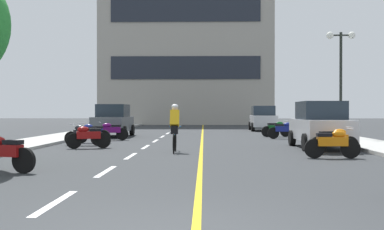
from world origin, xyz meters
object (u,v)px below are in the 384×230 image
(street_lamp_mid, at_px, (341,60))
(parked_car_far, at_px, (263,118))
(motorcycle_2, at_px, (333,143))
(parked_car_near, at_px, (320,125))
(motorcycle_4, at_px, (88,136))
(motorcycle_8, at_px, (284,130))
(parked_car_mid, at_px, (113,120))
(motorcycle_1, at_px, (4,152))
(cyclist_rider, at_px, (175,127))
(motorcycle_9, at_px, (276,128))
(motorcycle_3, at_px, (334,140))
(motorcycle_6, at_px, (92,133))
(motorcycle_5, at_px, (84,134))
(motorcycle_7, at_px, (111,131))

(street_lamp_mid, xyz_separation_m, parked_car_far, (-2.58, 11.14, -3.09))
(parked_car_far, height_order, motorcycle_2, parked_car_far)
(parked_car_near, bearing_deg, street_lamp_mid, 67.71)
(motorcycle_4, relative_size, motorcycle_8, 0.97)
(parked_car_mid, bearing_deg, motorcycle_1, -88.59)
(parked_car_mid, relative_size, motorcycle_1, 2.55)
(parked_car_mid, bearing_deg, cyclist_rider, -68.42)
(cyclist_rider, bearing_deg, parked_car_far, 74.21)
(parked_car_far, height_order, motorcycle_8, parked_car_far)
(parked_car_mid, xyz_separation_m, motorcycle_4, (0.65, -8.70, -0.44))
(parked_car_far, bearing_deg, motorcycle_8, -90.94)
(street_lamp_mid, height_order, motorcycle_1, street_lamp_mid)
(motorcycle_2, height_order, motorcycle_9, same)
(motorcycle_3, bearing_deg, parked_car_mid, 130.74)
(parked_car_far, xyz_separation_m, motorcycle_1, (-9.06, -24.74, -0.44))
(motorcycle_2, xyz_separation_m, motorcycle_8, (0.24, 10.53, 0.00))
(motorcycle_1, distance_m, motorcycle_8, 16.70)
(parked_car_near, xyz_separation_m, motorcycle_6, (-9.54, 2.74, -0.44))
(cyclist_rider, bearing_deg, motorcycle_1, -122.70)
(motorcycle_8, bearing_deg, motorcycle_5, -150.59)
(motorcycle_5, xyz_separation_m, cyclist_rider, (3.97, -3.24, 0.41))
(motorcycle_3, bearing_deg, motorcycle_4, 165.45)
(motorcycle_9, bearing_deg, motorcycle_5, -141.52)
(motorcycle_1, bearing_deg, street_lamp_mid, 49.44)
(motorcycle_3, bearing_deg, motorcycle_6, 150.03)
(parked_car_near, relative_size, motorcycle_7, 2.54)
(street_lamp_mid, relative_size, motorcycle_2, 3.14)
(parked_car_mid, relative_size, motorcycle_5, 2.48)
(motorcycle_7, relative_size, cyclist_rider, 0.93)
(motorcycle_1, relative_size, motorcycle_4, 1.00)
(motorcycle_4, distance_m, motorcycle_9, 12.26)
(parked_car_far, xyz_separation_m, motorcycle_9, (-0.29, -8.56, -0.44))
(parked_car_near, bearing_deg, cyclist_rider, -160.28)
(street_lamp_mid, bearing_deg, parked_car_mid, 168.47)
(motorcycle_7, bearing_deg, motorcycle_2, -46.39)
(motorcycle_1, distance_m, motorcycle_3, 10.39)
(motorcycle_8, distance_m, cyclist_rider, 9.90)
(parked_car_near, relative_size, motorcycle_3, 2.47)
(street_lamp_mid, relative_size, motorcycle_5, 3.14)
(motorcycle_4, bearing_deg, motorcycle_8, 38.20)
(motorcycle_4, relative_size, motorcycle_9, 0.98)
(motorcycle_1, xyz_separation_m, motorcycle_7, (0.14, 12.54, 0.00))
(parked_car_far, height_order, motorcycle_7, parked_car_far)
(street_lamp_mid, distance_m, motorcycle_4, 13.46)
(cyclist_rider, bearing_deg, motorcycle_9, 64.04)
(street_lamp_mid, xyz_separation_m, parked_car_near, (-2.41, -5.87, -3.09))
(parked_car_mid, height_order, cyclist_rider, parked_car_mid)
(motorcycle_9, distance_m, cyclist_rider, 11.62)
(parked_car_mid, bearing_deg, parked_car_near, -40.85)
(motorcycle_5, relative_size, cyclist_rider, 0.96)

